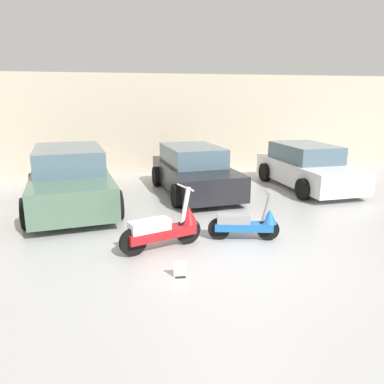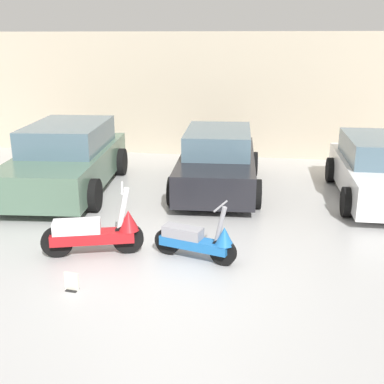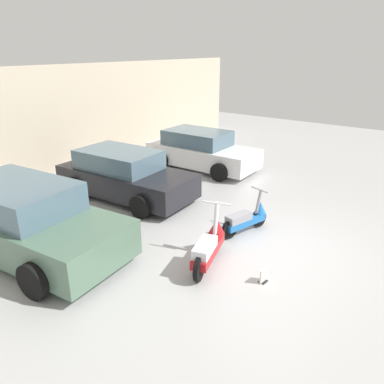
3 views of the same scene
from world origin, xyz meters
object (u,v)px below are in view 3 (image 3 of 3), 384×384
car_rear_left (25,220)px  car_rear_center (125,175)px  scooter_front_left (209,245)px  car_rear_right (201,150)px  scooter_front_right (247,218)px  placard_near_left_scooter (263,276)px

car_rear_left → car_rear_center: (3.27, 0.59, -0.07)m
scooter_front_left → car_rear_right: (4.86, 3.62, 0.22)m
scooter_front_left → scooter_front_right: 1.58m
car_rear_right → scooter_front_right: bearing=-43.9°
scooter_front_left → placard_near_left_scooter: bearing=-105.1°
car_rear_center → scooter_front_right: bearing=-1.8°
scooter_front_left → scooter_front_right: size_ratio=1.16×
scooter_front_right → car_rear_left: bearing=153.0°
scooter_front_right → car_rear_center: size_ratio=0.34×
car_rear_left → car_rear_right: 6.70m
scooter_front_left → car_rear_center: size_ratio=0.39×
placard_near_left_scooter → car_rear_left: bearing=113.3°
car_rear_center → placard_near_left_scooter: bearing=-19.7°
scooter_front_right → car_rear_center: (-0.12, 3.72, 0.29)m
placard_near_left_scooter → scooter_front_right: bearing=37.7°
scooter_front_left → car_rear_right: 6.07m
car_rear_left → car_rear_center: 3.32m
scooter_front_right → scooter_front_left: bearing=-162.3°
car_rear_left → placard_near_left_scooter: car_rear_left is taller
scooter_front_left → placard_near_left_scooter: 1.16m
scooter_front_right → placard_near_left_scooter: 1.95m
scooter_front_left → car_rear_center: (1.45, 3.77, 0.23)m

